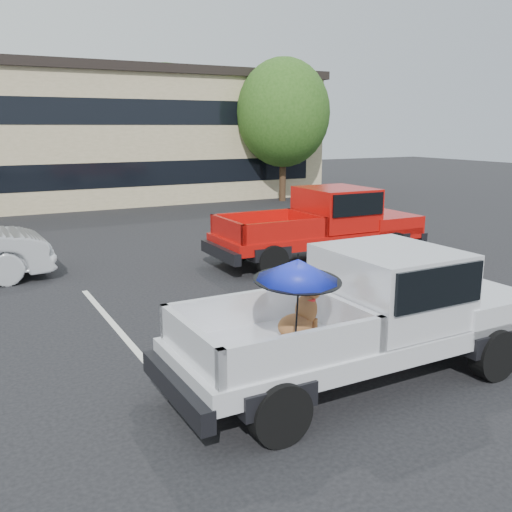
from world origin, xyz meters
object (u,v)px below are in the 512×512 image
object	(u,v)px
tree_right	(283,113)
tree_back	(167,112)
red_pickup	(330,221)
silver_pickup	(376,307)

from	to	relation	value
tree_right	tree_back	size ratio (longest dim) A/B	0.95
tree_right	red_pickup	xyz separation A→B (m)	(-5.37, -11.51, -3.14)
tree_back	silver_pickup	xyz separation A→B (m)	(-6.20, -26.01, -3.36)
silver_pickup	red_pickup	world-z (taller)	silver_pickup
tree_right	silver_pickup	distance (m)	20.46
tree_back	red_pickup	world-z (taller)	tree_back
tree_right	silver_pickup	bearing A→B (deg)	-117.06
tree_back	red_pickup	size ratio (longest dim) A/B	1.19
red_pickup	tree_back	bearing A→B (deg)	83.96
tree_back	tree_right	bearing A→B (deg)	-69.44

